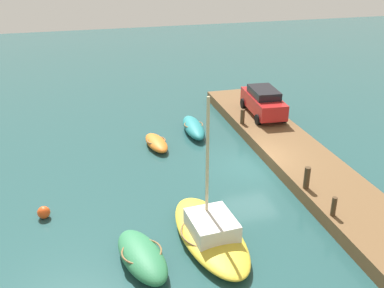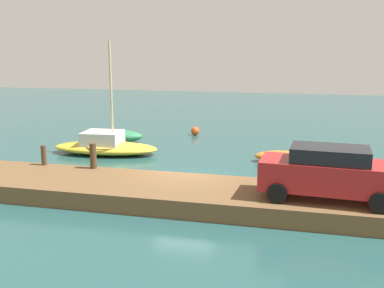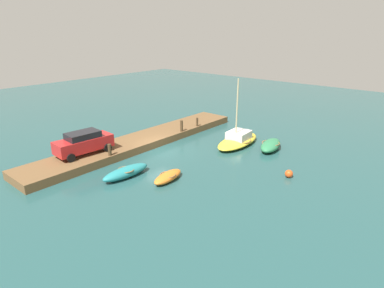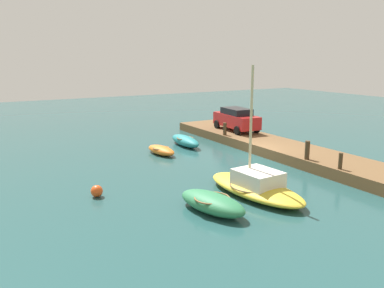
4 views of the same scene
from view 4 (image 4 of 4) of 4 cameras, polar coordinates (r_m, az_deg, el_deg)
ground_plane at (r=25.36m, az=8.41°, el=-2.01°), size 84.00×84.00×0.00m
dock_platform at (r=26.83m, az=12.54°, el=-0.68°), size 21.85×3.38×0.64m
dinghy_orange at (r=26.04m, az=-4.43°, el=-0.87°), size 2.76×1.36×0.56m
rowboat_green at (r=16.52m, az=2.88°, el=-8.38°), size 3.61×2.12×0.79m
sailboat_yellow at (r=18.62m, az=9.08°, el=-5.92°), size 5.81×2.70×5.89m
rowboat_teal at (r=28.48m, az=-0.99°, el=0.47°), size 3.70×1.27×0.72m
mooring_post_west at (r=21.63m, az=20.45°, el=-2.30°), size 0.21×0.21×0.84m
mooring_post_mid_west at (r=23.08m, az=16.15°, el=-0.85°), size 0.27×0.27×1.05m
mooring_post_mid_east at (r=29.15m, az=4.72°, el=2.16°), size 0.26×0.26×0.90m
parked_car at (r=30.94m, az=6.35°, el=3.58°), size 4.42×2.14×1.74m
marker_buoy at (r=18.74m, az=-13.46°, el=-6.57°), size 0.55×0.55×0.55m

